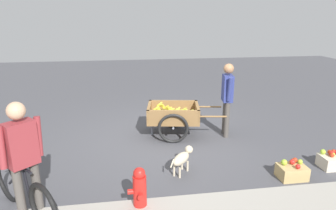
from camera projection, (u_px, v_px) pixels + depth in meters
ground_plane at (164, 140)px, 6.28m from camera, size 24.00×24.00×0.00m
fruit_cart at (173, 116)px, 6.45m from camera, size 1.75×1.05×0.74m
vendor_person at (227, 94)px, 6.29m from camera, size 0.25×0.58×1.59m
bicycle at (24, 191)px, 3.85m from camera, size 1.15×1.28×0.85m
cyclist_person at (23, 153)px, 3.58m from camera, size 0.41×0.43×1.60m
dog at (182, 158)px, 4.93m from camera, size 0.48×0.53×0.40m
fire_hydrant at (140, 191)px, 3.90m from camera, size 0.25×0.25×0.67m
plastic_bucket at (189, 114)px, 7.60m from camera, size 0.30×0.30×0.26m
apple_crate at (292, 171)px, 4.80m from camera, size 0.44×0.32×0.32m
mixed_fruit_crate at (333, 161)px, 5.14m from camera, size 0.44×0.32×0.32m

